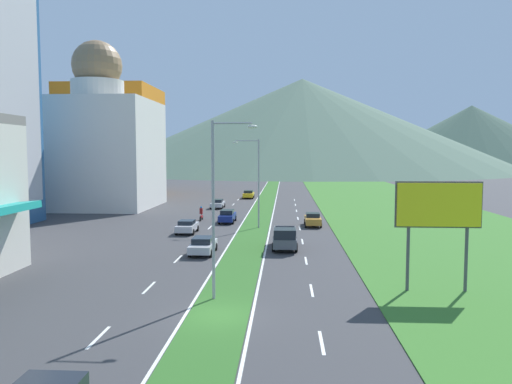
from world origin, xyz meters
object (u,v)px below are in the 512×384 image
object	(u,v)px
car_2	(313,219)
motorcycle_rider	(201,215)
car_1	(249,194)
street_lamp_mid	(256,178)
car_3	(203,245)
car_5	(187,226)
billboard_roadside	(439,210)
car_0	(218,203)
pickup_truck_0	(285,238)
street_lamp_near	(217,200)
car_6	(227,216)

from	to	relation	value
car_2	motorcycle_rider	xyz separation A→B (m)	(-13.73, 3.91, -0.03)
car_1	street_lamp_mid	bearing A→B (deg)	-174.39
car_3	car_5	distance (m)	10.99
car_2	car_3	bearing A→B (deg)	-31.83
billboard_roadside	car_0	bearing A→B (deg)	113.78
billboard_roadside	car_1	distance (m)	63.59
car_1	car_3	size ratio (longest dim) A/B	1.01
car_0	street_lamp_mid	bearing A→B (deg)	-160.18
pickup_truck_0	billboard_roadside	bearing A→B (deg)	35.80
car_1	billboard_roadside	bearing A→B (deg)	-165.28
street_lamp_mid	billboard_roadside	size ratio (longest dim) A/B	1.48
car_0	car_5	distance (m)	23.63
street_lamp_mid	pickup_truck_0	bearing A→B (deg)	-74.74
street_lamp_mid	pickup_truck_0	world-z (taller)	street_lamp_mid
motorcycle_rider	street_lamp_mid	bearing A→B (deg)	-128.71
street_lamp_near	car_3	xyz separation A→B (m)	(-3.04, 12.83, -5.08)
motorcycle_rider	street_lamp_near	bearing A→B (deg)	-168.57
car_3	car_6	world-z (taller)	car_6
street_lamp_near	pickup_truck_0	size ratio (longest dim) A/B	1.90
car_2	street_lamp_near	bearing A→B (deg)	-13.63
car_6	car_0	bearing A→B (deg)	12.22
car_5	motorcycle_rider	world-z (taller)	motorcycle_rider
car_2	motorcycle_rider	size ratio (longest dim) A/B	2.08
street_lamp_mid	pickup_truck_0	xyz separation A→B (m)	(3.28, -12.02, -4.73)
billboard_roadside	car_3	size ratio (longest dim) A/B	1.47
street_lamp_mid	car_0	xyz separation A→B (m)	(-7.09, 19.67, -4.99)
car_3	pickup_truck_0	xyz separation A→B (m)	(6.88, 2.37, 0.25)
car_0	pickup_truck_0	size ratio (longest dim) A/B	0.83
car_0	motorcycle_rider	distance (m)	13.88
car_2	pickup_truck_0	distance (m)	14.27
street_lamp_near	motorcycle_rider	world-z (taller)	street_lamp_near
car_5	pickup_truck_0	xyz separation A→B (m)	(10.34, -8.06, 0.26)
billboard_roadside	car_6	xyz separation A→B (m)	(-16.28, 29.11, -4.26)
billboard_roadside	car_6	distance (m)	33.62
pickup_truck_0	motorcycle_rider	world-z (taller)	pickup_truck_0
street_lamp_near	billboard_roadside	size ratio (longest dim) A/B	1.52
billboard_roadside	street_lamp_near	bearing A→B (deg)	-169.74
billboard_roadside	car_5	bearing A→B (deg)	133.17
car_2	car_5	size ratio (longest dim) A/B	1.00
car_1	car_6	world-z (taller)	car_6
car_1	motorcycle_rider	bearing A→B (deg)	173.25
street_lamp_near	car_3	world-z (taller)	street_lamp_near
car_1	car_3	distance (m)	50.91
car_1	car_5	xyz separation A→B (m)	(-3.47, -40.48, -0.03)
car_0	car_3	bearing A→B (deg)	-174.15
car_2	car_3	size ratio (longest dim) A/B	0.91
car_6	motorcycle_rider	size ratio (longest dim) A/B	2.37
street_lamp_mid	pickup_truck_0	distance (m)	13.32
street_lamp_mid	car_6	xyz separation A→B (m)	(-3.75, 4.27, -4.92)
car_6	car_5	bearing A→B (deg)	158.07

